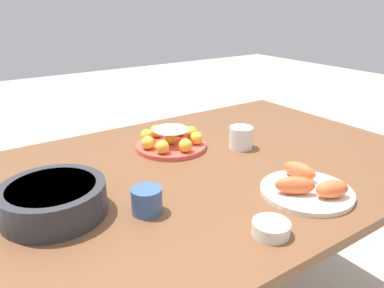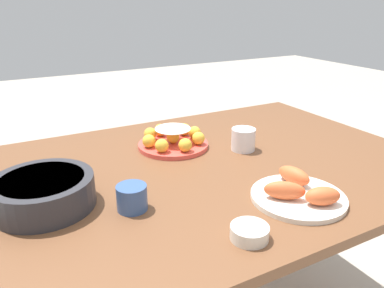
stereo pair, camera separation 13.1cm
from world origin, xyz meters
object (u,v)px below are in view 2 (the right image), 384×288
Objects in this scene: seafood_platter at (299,193)px; serving_bowl at (43,191)px; cup_far at (132,198)px; cup_near at (243,139)px; cake_plate at (173,140)px; dining_table at (212,186)px; sauce_bowl at (250,232)px.

serving_bowl is at bearing -25.27° from seafood_platter.
serving_bowl is 3.31× the size of cup_far.
seafood_platter is 0.38m from cup_near.
cake_plate is 0.45m from cup_far.
cup_far is at bearing 24.42° from dining_table.
dining_table is 5.58× the size of cake_plate.
dining_table is at bearing 105.73° from cake_plate.
cup_far reaches higher than dining_table.
cake_plate reaches higher than cup_far.
dining_table is 0.39m from cup_far.
cup_far reaches higher than sauce_bowl.
dining_table is at bearing 17.12° from cup_near.
serving_bowl reaches higher than cup_near.
cup_far is (-0.20, 0.12, -0.01)m from serving_bowl.
cup_near is 0.54m from cup_far.
seafood_platter is 3.00× the size of cup_near.
dining_table is at bearing -110.00° from sauce_bowl.
cup_near is at bearing -101.96° from seafood_platter.
sauce_bowl is (0.09, 0.60, -0.01)m from cake_plate.
cake_plate and cup_near have the same top height.
sauce_bowl reaches higher than dining_table.
serving_bowl is 3.07× the size of cup_near.
dining_table is at bearing -155.58° from cup_far.
cake_plate is (0.05, -0.19, 0.12)m from dining_table.
sauce_bowl is at bearing 127.48° from cup_far.
cup_near reaches higher than sauce_bowl.
sauce_bowl is at bearing 81.20° from cake_plate.
cake_plate is at bearing -129.30° from cup_far.
serving_bowl reaches higher than sauce_bowl.
serving_bowl is (0.54, 0.03, 0.13)m from dining_table.
cup_far is at bearing 22.18° from cup_near.
seafood_platter is 0.45m from cup_far.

